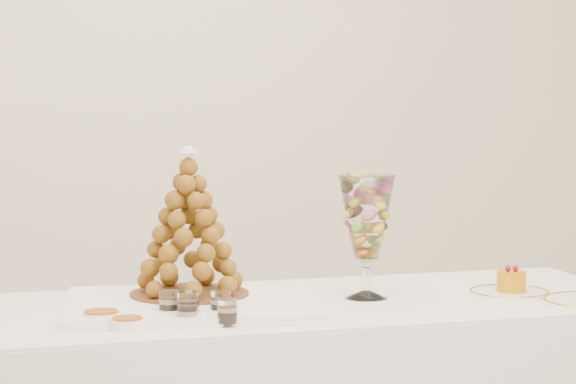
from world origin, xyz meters
name	(u,v)px	position (x,y,z in m)	size (l,w,h in m)	color
lace_tray	(193,304)	(-0.29, 0.20, 0.70)	(0.65, 0.49, 0.02)	white
macaron_vase	(367,219)	(0.20, 0.18, 0.90)	(0.15, 0.15, 0.33)	white
cake_plate	(509,293)	(0.59, 0.10, 0.69)	(0.22, 0.22, 0.01)	white
verrine_a	(169,304)	(-0.37, 0.09, 0.72)	(0.05, 0.05, 0.07)	white
verrine_b	(188,307)	(-0.34, 0.04, 0.72)	(0.05, 0.05, 0.07)	white
verrine_c	(221,304)	(-0.25, 0.05, 0.72)	(0.05, 0.05, 0.07)	white
verrine_d	(187,312)	(-0.35, 0.00, 0.72)	(0.05, 0.05, 0.06)	white
verrine_e	(227,313)	(-0.26, -0.05, 0.72)	(0.05, 0.05, 0.06)	white
ramekin_back	(101,318)	(-0.55, 0.07, 0.70)	(0.09, 0.09, 0.03)	white
ramekin_front	(127,324)	(-0.50, -0.01, 0.70)	(0.08, 0.08, 0.02)	white
croquembouche	(189,223)	(-0.28, 0.27, 0.90)	(0.32, 0.32, 0.39)	brown
mousse_cake	(511,281)	(0.59, 0.09, 0.72)	(0.08, 0.08, 0.07)	#CA7A09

